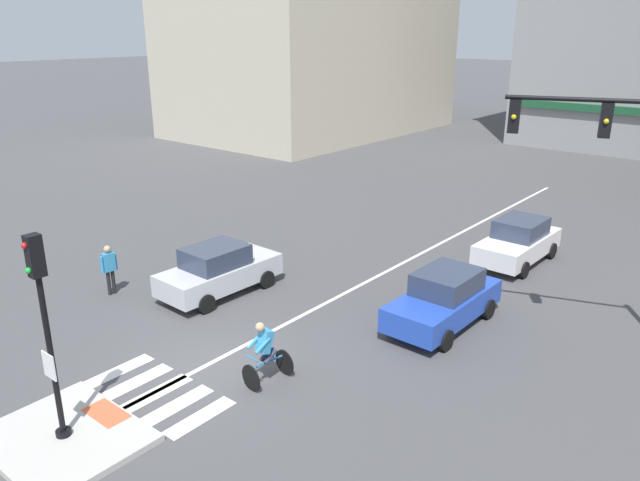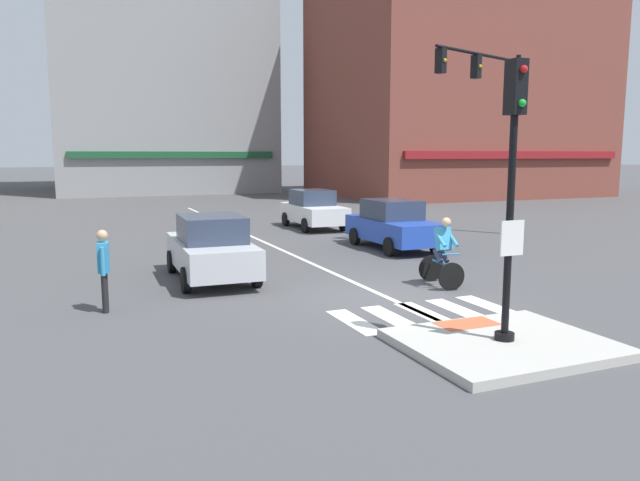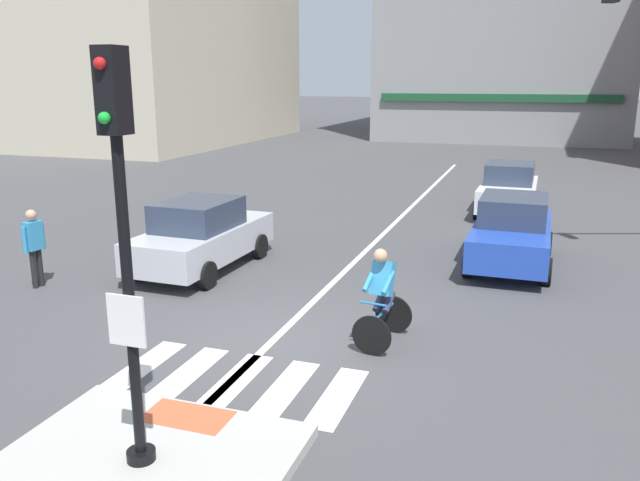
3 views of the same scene
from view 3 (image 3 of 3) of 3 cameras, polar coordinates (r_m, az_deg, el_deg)
name	(u,v)px [view 3 (image 3 of 3)]	position (r m, az deg, el deg)	size (l,w,h in m)	color
ground_plane	(277,340)	(10.89, -3.90, -8.90)	(300.00, 300.00, 0.00)	#474749
traffic_island	(142,466)	(7.82, -15.66, -18.85)	(3.26, 2.69, 0.15)	#B2AFA8
tactile_pad_front	(187,416)	(8.49, -11.80, -15.14)	(1.10, 0.60, 0.01)	#DB5B38
signal_pole	(123,227)	(6.74, -17.25, 1.19)	(0.44, 0.38, 4.44)	black
crosswalk_stripe_a	(144,365)	(10.34, -15.50, -10.71)	(0.44, 1.80, 0.01)	silver
crosswalk_stripe_b	(189,372)	(9.95, -11.69, -11.50)	(0.44, 1.80, 0.01)	silver
crosswalk_stripe_c	(236,380)	(9.60, -7.57, -12.30)	(0.44, 1.80, 0.01)	silver
crosswalk_stripe_d	(285,388)	(9.31, -3.14, -13.08)	(0.44, 1.80, 0.01)	silver
crosswalk_stripe_e	(338,397)	(9.08, 1.58, -13.82)	(0.44, 1.80, 0.01)	silver
lane_centre_line	(398,220)	(20.09, 7.00, 1.86)	(0.14, 28.00, 0.01)	silver
car_blue_eastbound_mid	(512,232)	(15.55, 16.81, 0.75)	(1.89, 4.12, 1.64)	#2347B7
car_white_eastbound_far	(509,189)	(21.69, 16.55, 4.46)	(1.90, 4.13, 1.64)	white
car_silver_westbound_near	(202,235)	(14.82, -10.57, 0.48)	(1.93, 4.15, 1.64)	silver
cyclist	(382,295)	(10.44, 5.61, -4.86)	(0.79, 1.16, 1.68)	black
pedestrian_at_curb_left	(34,242)	(14.55, -24.26, -0.12)	(0.26, 0.55, 1.67)	black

